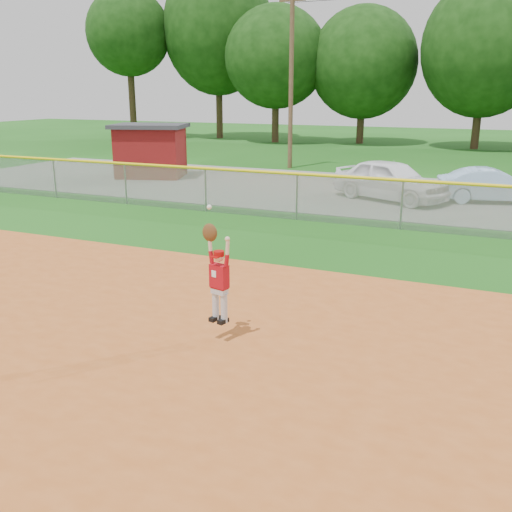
% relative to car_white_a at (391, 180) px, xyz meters
% --- Properties ---
extents(ground, '(120.00, 120.00, 0.00)m').
position_rel_car_white_a_xyz_m(ground, '(1.20, -14.57, -0.80)').
color(ground, '#164F12').
rests_on(ground, ground).
extents(clay_infield, '(24.00, 16.00, 0.04)m').
position_rel_car_white_a_xyz_m(clay_infield, '(1.20, -17.57, -0.78)').
color(clay_infield, '#A9511E').
rests_on(clay_infield, ground).
extents(parking_strip, '(44.00, 10.00, 0.03)m').
position_rel_car_white_a_xyz_m(parking_strip, '(1.20, 1.43, -0.78)').
color(parking_strip, slate).
rests_on(parking_strip, ground).
extents(car_white_a, '(4.85, 3.52, 1.53)m').
position_rel_car_white_a_xyz_m(car_white_a, '(0.00, 0.00, 0.00)').
color(car_white_a, white).
rests_on(car_white_a, parking_strip).
extents(car_blue, '(4.03, 2.31, 1.26)m').
position_rel_car_white_a_xyz_m(car_blue, '(3.54, 1.08, -0.14)').
color(car_blue, '#98BEE2').
rests_on(car_blue, parking_strip).
extents(utility_shed, '(4.01, 3.52, 2.53)m').
position_rel_car_white_a_xyz_m(utility_shed, '(-11.74, 1.55, 0.49)').
color(utility_shed, '#5F0D0D').
rests_on(utility_shed, ground).
extents(outfield_fence, '(40.06, 0.10, 1.55)m').
position_rel_car_white_a_xyz_m(outfield_fence, '(1.20, -4.57, 0.08)').
color(outfield_fence, gray).
rests_on(outfield_fence, ground).
extents(power_lines, '(19.40, 0.24, 9.00)m').
position_rel_car_white_a_xyz_m(power_lines, '(2.20, 7.43, 3.88)').
color(power_lines, '#4C3823').
rests_on(power_lines, ground).
extents(tree_line, '(62.37, 13.00, 14.43)m').
position_rel_car_white_a_xyz_m(tree_line, '(2.16, 23.34, 6.73)').
color(tree_line, '#422D1C').
rests_on(tree_line, ground).
extents(ballplayer, '(0.55, 0.29, 1.95)m').
position_rel_car_white_a_xyz_m(ballplayer, '(-0.18, -13.91, 0.39)').
color(ballplayer, silver).
rests_on(ballplayer, ground).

